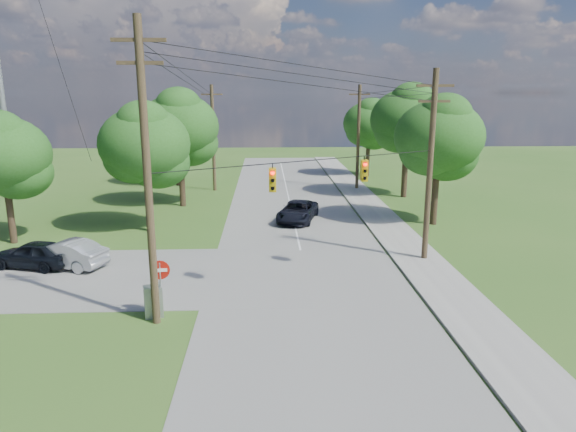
{
  "coord_description": "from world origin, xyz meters",
  "views": [
    {
      "loc": [
        -0.04,
        -19.37,
        9.23
      ],
      "look_at": [
        1.03,
        5.0,
        3.36
      ],
      "focal_mm": 32.0,
      "sensor_mm": 36.0,
      "label": 1
    }
  ],
  "objects_px": {
    "car_main_north": "(298,211)",
    "do_not_enter_sign": "(160,276)",
    "car_cross_dark": "(34,254)",
    "pole_north_e": "(358,137)",
    "pole_sw": "(147,173)",
    "pole_ne": "(430,164)",
    "pole_north_w": "(213,137)",
    "car_cross_silver": "(65,254)",
    "control_cabinet": "(153,301)"
  },
  "relations": [
    {
      "from": "pole_north_w",
      "to": "do_not_enter_sign",
      "type": "distance_m",
      "value": 29.2
    },
    {
      "from": "car_cross_silver",
      "to": "pole_north_w",
      "type": "bearing_deg",
      "value": -174.54
    },
    {
      "from": "pole_north_w",
      "to": "car_cross_dark",
      "type": "distance_m",
      "value": 24.08
    },
    {
      "from": "car_cross_dark",
      "to": "pole_sw",
      "type": "bearing_deg",
      "value": 62.37
    },
    {
      "from": "pole_north_e",
      "to": "pole_north_w",
      "type": "relative_size",
      "value": 1.0
    },
    {
      "from": "pole_ne",
      "to": "pole_north_w",
      "type": "xyz_separation_m",
      "value": [
        -13.9,
        22.0,
        -0.34
      ]
    },
    {
      "from": "pole_north_e",
      "to": "pole_sw",
      "type": "bearing_deg",
      "value": -114.52
    },
    {
      "from": "car_cross_silver",
      "to": "do_not_enter_sign",
      "type": "bearing_deg",
      "value": 64.75
    },
    {
      "from": "pole_north_w",
      "to": "car_cross_silver",
      "type": "height_order",
      "value": "pole_north_w"
    },
    {
      "from": "pole_sw",
      "to": "pole_north_e",
      "type": "distance_m",
      "value": 32.55
    },
    {
      "from": "pole_north_w",
      "to": "car_cross_silver",
      "type": "relative_size",
      "value": 2.18
    },
    {
      "from": "pole_ne",
      "to": "pole_north_w",
      "type": "relative_size",
      "value": 1.05
    },
    {
      "from": "car_main_north",
      "to": "do_not_enter_sign",
      "type": "distance_m",
      "value": 17.69
    },
    {
      "from": "do_not_enter_sign",
      "to": "control_cabinet",
      "type": "bearing_deg",
      "value": 173.84
    },
    {
      "from": "pole_north_e",
      "to": "car_cross_silver",
      "type": "distance_m",
      "value": 30.27
    },
    {
      "from": "pole_sw",
      "to": "pole_ne",
      "type": "height_order",
      "value": "pole_sw"
    },
    {
      "from": "pole_north_e",
      "to": "car_cross_silver",
      "type": "xyz_separation_m",
      "value": [
        -19.8,
        -22.49,
        -4.34
      ]
    },
    {
      "from": "pole_ne",
      "to": "car_main_north",
      "type": "xyz_separation_m",
      "value": [
        -6.61,
        9.31,
        -4.72
      ]
    },
    {
      "from": "pole_ne",
      "to": "control_cabinet",
      "type": "bearing_deg",
      "value": -152.98
    },
    {
      "from": "pole_ne",
      "to": "pole_north_w",
      "type": "height_order",
      "value": "pole_ne"
    },
    {
      "from": "car_main_north",
      "to": "do_not_enter_sign",
      "type": "relative_size",
      "value": 2.09
    },
    {
      "from": "pole_sw",
      "to": "car_cross_dark",
      "type": "relative_size",
      "value": 2.73
    },
    {
      "from": "car_cross_silver",
      "to": "car_main_north",
      "type": "relative_size",
      "value": 0.88
    },
    {
      "from": "car_main_north",
      "to": "control_cabinet",
      "type": "height_order",
      "value": "car_main_north"
    },
    {
      "from": "do_not_enter_sign",
      "to": "pole_ne",
      "type": "bearing_deg",
      "value": 21.85
    },
    {
      "from": "car_cross_dark",
      "to": "control_cabinet",
      "type": "distance_m",
      "value": 10.17
    },
    {
      "from": "car_main_north",
      "to": "car_cross_silver",
      "type": "bearing_deg",
      "value": -128.12
    },
    {
      "from": "pole_sw",
      "to": "pole_ne",
      "type": "xyz_separation_m",
      "value": [
        13.5,
        7.6,
        -0.76
      ]
    },
    {
      "from": "pole_north_e",
      "to": "control_cabinet",
      "type": "bearing_deg",
      "value": -115.33
    },
    {
      "from": "car_cross_silver",
      "to": "control_cabinet",
      "type": "xyz_separation_m",
      "value": [
        6.07,
        -6.51,
        -0.11
      ]
    },
    {
      "from": "car_main_north",
      "to": "control_cabinet",
      "type": "xyz_separation_m",
      "value": [
        -7.11,
        -16.31,
        -0.07
      ]
    },
    {
      "from": "pole_ne",
      "to": "pole_north_w",
      "type": "bearing_deg",
      "value": 122.29
    },
    {
      "from": "pole_sw",
      "to": "pole_north_e",
      "type": "xyz_separation_m",
      "value": [
        13.5,
        29.6,
        -1.1
      ]
    },
    {
      "from": "car_main_north",
      "to": "pole_north_e",
      "type": "bearing_deg",
      "value": 77.74
    },
    {
      "from": "pole_north_w",
      "to": "control_cabinet",
      "type": "bearing_deg",
      "value": -89.65
    },
    {
      "from": "car_cross_dark",
      "to": "pole_north_e",
      "type": "bearing_deg",
      "value": 150.5
    },
    {
      "from": "pole_sw",
      "to": "car_cross_dark",
      "type": "height_order",
      "value": "pole_sw"
    },
    {
      "from": "car_cross_dark",
      "to": "pole_north_w",
      "type": "bearing_deg",
      "value": 175.58
    },
    {
      "from": "car_cross_dark",
      "to": "car_main_north",
      "type": "bearing_deg",
      "value": 137.49
    },
    {
      "from": "pole_north_e",
      "to": "do_not_enter_sign",
      "type": "height_order",
      "value": "pole_north_e"
    },
    {
      "from": "pole_north_e",
      "to": "do_not_enter_sign",
      "type": "relative_size",
      "value": 4.03
    },
    {
      "from": "pole_ne",
      "to": "control_cabinet",
      "type": "relative_size",
      "value": 7.72
    },
    {
      "from": "pole_ne",
      "to": "car_main_north",
      "type": "bearing_deg",
      "value": 125.37
    },
    {
      "from": "pole_sw",
      "to": "do_not_enter_sign",
      "type": "relative_size",
      "value": 4.83
    },
    {
      "from": "car_cross_silver",
      "to": "car_main_north",
      "type": "bearing_deg",
      "value": 146.78
    },
    {
      "from": "car_cross_dark",
      "to": "car_cross_silver",
      "type": "height_order",
      "value": "car_cross_silver"
    },
    {
      "from": "pole_north_w",
      "to": "do_not_enter_sign",
      "type": "height_order",
      "value": "pole_north_w"
    },
    {
      "from": "pole_ne",
      "to": "do_not_enter_sign",
      "type": "height_order",
      "value": "pole_ne"
    },
    {
      "from": "car_main_north",
      "to": "car_cross_dark",
      "type": "bearing_deg",
      "value": -131.51
    },
    {
      "from": "pole_sw",
      "to": "pole_north_e",
      "type": "height_order",
      "value": "pole_sw"
    }
  ]
}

